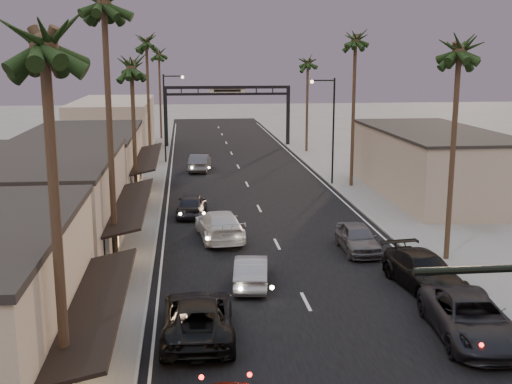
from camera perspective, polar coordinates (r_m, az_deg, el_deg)
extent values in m
plane|color=slate|center=(49.08, -0.12, -0.68)|extent=(200.00, 200.00, 0.00)
cube|color=black|center=(53.94, -0.70, 0.49)|extent=(14.00, 120.00, 0.02)
cube|color=slate|center=(60.71, -10.33, 1.64)|extent=(5.00, 92.00, 0.12)
cube|color=slate|center=(62.32, 7.38, 2.00)|extent=(5.00, 92.00, 0.12)
cube|color=gray|center=(35.41, -18.91, -1.75)|extent=(8.00, 14.00, 5.50)
cube|color=tan|center=(50.88, -15.10, 2.23)|extent=(8.00, 16.00, 5.00)
cube|color=gray|center=(73.43, -12.49, 5.64)|extent=(8.00, 20.00, 6.00)
cube|color=gray|center=(52.00, 15.41, 2.41)|extent=(8.00, 18.00, 5.00)
cube|color=black|center=(77.97, -8.01, 6.53)|extent=(0.40, 0.40, 7.00)
cube|color=black|center=(78.96, 2.86, 6.70)|extent=(0.40, 0.40, 7.00)
cube|color=black|center=(77.86, -2.57, 9.29)|extent=(15.20, 0.35, 0.35)
cube|color=black|center=(77.91, -2.56, 8.70)|extent=(15.20, 0.30, 0.30)
cube|color=beige|center=(77.86, -2.56, 8.99)|extent=(4.20, 0.12, 1.00)
cylinder|color=black|center=(54.41, 6.88, 5.30)|extent=(0.16, 0.16, 9.00)
cylinder|color=black|center=(53.86, 5.95, 9.84)|extent=(2.00, 0.12, 0.12)
sphere|color=#FFD899|center=(53.68, 4.99, 9.74)|extent=(0.30, 0.30, 0.30)
cylinder|color=black|center=(65.93, -8.13, 6.42)|extent=(0.16, 0.16, 9.00)
cylinder|color=black|center=(65.64, -7.35, 10.18)|extent=(2.00, 0.12, 0.12)
sphere|color=#FFD899|center=(65.63, -6.55, 10.11)|extent=(0.30, 0.30, 0.30)
cylinder|color=#38281C|center=(17.74, -17.15, -5.83)|extent=(0.28, 0.28, 11.00)
sphere|color=black|center=(16.96, -18.45, 14.22)|extent=(3.20, 3.20, 3.20)
cylinder|color=#38281C|center=(30.10, -12.79, 3.55)|extent=(0.28, 0.28, 13.00)
cylinder|color=#38281C|center=(44.11, -10.75, 4.27)|extent=(0.28, 0.28, 10.00)
sphere|color=black|center=(43.73, -11.04, 11.56)|extent=(3.20, 3.20, 3.20)
cylinder|color=#38281C|center=(62.87, -9.53, 7.48)|extent=(0.28, 0.28, 12.00)
sphere|color=black|center=(62.72, -9.74, 13.50)|extent=(3.20, 3.20, 3.20)
cylinder|color=#38281C|center=(34.89, 17.05, 2.78)|extent=(0.28, 0.28, 11.00)
sphere|color=black|center=(34.50, 17.69, 12.83)|extent=(3.20, 3.20, 3.20)
cylinder|color=#38281C|center=(53.63, 8.64, 6.76)|extent=(0.28, 0.28, 12.00)
sphere|color=black|center=(53.45, 8.86, 13.82)|extent=(3.20, 3.20, 3.20)
cylinder|color=#38281C|center=(73.15, 4.56, 7.44)|extent=(0.28, 0.28, 10.00)
sphere|color=black|center=(72.92, 4.64, 11.83)|extent=(3.20, 3.20, 3.20)
cylinder|color=#38281C|center=(85.82, -8.52, 8.35)|extent=(0.28, 0.28, 11.00)
sphere|color=black|center=(85.66, -8.65, 12.42)|extent=(3.20, 3.20, 3.20)
imported|color=black|center=(25.49, -5.19, -11.01)|extent=(2.92, 6.02, 1.65)
imported|color=gray|center=(30.81, -0.43, -7.02)|extent=(2.09, 4.59, 1.46)
imported|color=silver|center=(38.49, -3.26, -2.94)|extent=(3.04, 6.16, 1.72)
imported|color=black|center=(44.24, -5.74, -1.10)|extent=(2.42, 4.83, 1.58)
imported|color=#424246|center=(61.39, -5.03, 2.62)|extent=(2.34, 5.11, 1.62)
imported|color=black|center=(26.59, 18.55, -10.58)|extent=(3.34, 6.28, 1.68)
imported|color=black|center=(31.40, 14.72, -6.86)|extent=(3.01, 5.97, 1.66)
imported|color=#49494D|center=(36.43, 9.01, -4.05)|extent=(1.89, 4.65, 1.58)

